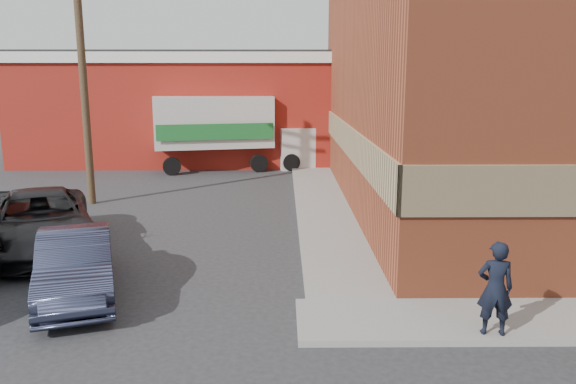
% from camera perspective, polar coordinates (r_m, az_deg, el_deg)
% --- Properties ---
extents(ground, '(90.00, 90.00, 0.00)m').
position_cam_1_polar(ground, '(11.36, 3.36, -11.33)').
color(ground, '#28282B').
rests_on(ground, ground).
extents(brick_building, '(14.25, 18.25, 9.36)m').
position_cam_1_polar(brick_building, '(21.51, 25.44, 11.29)').
color(brick_building, '#A6482A').
rests_on(brick_building, ground).
extents(sidewalk_west, '(1.80, 18.00, 0.12)m').
position_cam_1_polar(sidewalk_west, '(19.96, 3.34, -0.95)').
color(sidewalk_west, gray).
rests_on(sidewalk_west, ground).
extents(warehouse, '(16.30, 8.30, 5.60)m').
position_cam_1_polar(warehouse, '(30.91, -10.45, 8.56)').
color(warehouse, maroon).
rests_on(warehouse, ground).
extents(utility_pole, '(2.00, 0.26, 9.00)m').
position_cam_1_polar(utility_pole, '(20.56, -20.17, 11.90)').
color(utility_pole, brown).
rests_on(utility_pole, ground).
extents(man, '(0.64, 0.46, 1.64)m').
position_cam_1_polar(man, '(10.19, 20.31, -9.16)').
color(man, black).
rests_on(man, sidewalk_south).
extents(sedan, '(2.62, 4.29, 1.34)m').
position_cam_1_polar(sedan, '(12.31, -20.77, -6.93)').
color(sedan, '#292E45').
rests_on(sedan, ground).
extents(suv_a, '(4.46, 5.99, 1.51)m').
position_cam_1_polar(suv_a, '(15.84, -23.85, -2.74)').
color(suv_a, black).
rests_on(suv_a, ground).
extents(box_truck, '(7.36, 3.50, 3.49)m').
position_cam_1_polar(box_truck, '(26.79, -6.12, 6.51)').
color(box_truck, silver).
rests_on(box_truck, ground).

